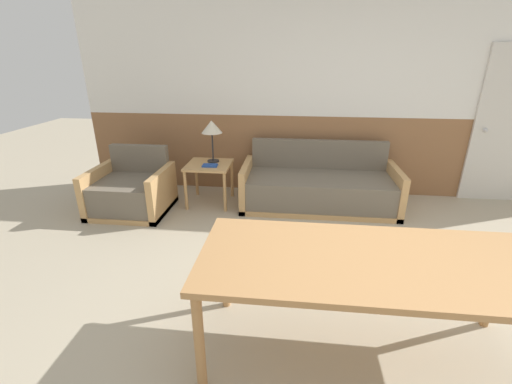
% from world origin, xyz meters
% --- Properties ---
extents(ground_plane, '(16.00, 16.00, 0.00)m').
position_xyz_m(ground_plane, '(0.00, 0.00, 0.00)').
color(ground_plane, '#B2A58C').
extents(wall_back, '(7.20, 0.06, 2.70)m').
position_xyz_m(wall_back, '(0.00, 2.63, 1.35)').
color(wall_back, '#8E603D').
rests_on(wall_back, ground_plane).
extents(couch, '(1.97, 0.85, 0.80)m').
position_xyz_m(couch, '(-0.30, 2.08, 0.25)').
color(couch, tan).
rests_on(couch, ground_plane).
extents(armchair, '(0.92, 0.82, 0.77)m').
position_xyz_m(armchair, '(-2.66, 1.66, 0.25)').
color(armchair, tan).
rests_on(armchair, ground_plane).
extents(side_table, '(0.57, 0.57, 0.54)m').
position_xyz_m(side_table, '(-1.73, 2.01, 0.46)').
color(side_table, tan).
rests_on(side_table, ground_plane).
extents(table_lamp, '(0.27, 0.27, 0.55)m').
position_xyz_m(table_lamp, '(-1.69, 2.11, 0.99)').
color(table_lamp, '#262628').
rests_on(table_lamp, side_table).
extents(book_stack, '(0.19, 0.14, 0.02)m').
position_xyz_m(book_stack, '(-1.69, 1.92, 0.55)').
color(book_stack, '#234799').
rests_on(book_stack, side_table).
extents(dining_table, '(2.06, 0.86, 0.74)m').
position_xyz_m(dining_table, '(-0.15, -0.35, 0.68)').
color(dining_table, '#B27F4C').
rests_on(dining_table, ground_plane).
extents(entry_door, '(0.91, 0.09, 2.00)m').
position_xyz_m(entry_door, '(2.12, 2.57, 1.00)').
color(entry_door, silver).
rests_on(entry_door, ground_plane).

